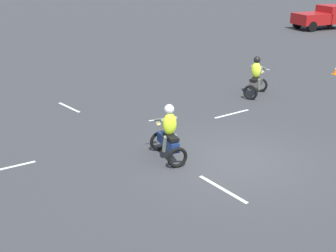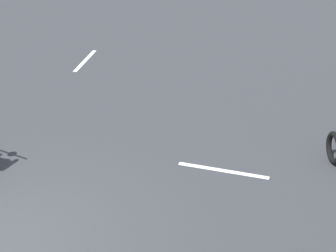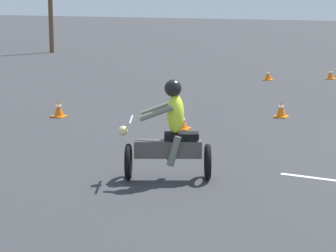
{
  "view_description": "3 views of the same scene",
  "coord_description": "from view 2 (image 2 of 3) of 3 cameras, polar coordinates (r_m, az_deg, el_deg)",
  "views": [
    {
      "loc": [
        8.48,
        -8.89,
        5.6
      ],
      "look_at": [
        -1.28,
        -1.45,
        1.0
      ],
      "focal_mm": 50.0,
      "sensor_mm": 36.0,
      "label": 1
    },
    {
      "loc": [
        6.82,
        4.65,
        5.86
      ],
      "look_at": [
        -2.68,
        1.89,
        0.9
      ],
      "focal_mm": 70.0,
      "sensor_mm": 36.0,
      "label": 2
    },
    {
      "loc": [
        -13.5,
        0.89,
        3.02
      ],
      "look_at": [
        -4.08,
        5.23,
        0.9
      ],
      "focal_mm": 70.0,
      "sensor_mm": 36.0,
      "label": 3
    }
  ],
  "objects": [
    {
      "name": "lane_stripe_w",
      "position": [
        16.52,
        -7.24,
        5.67
      ],
      "size": [
        1.52,
        0.19,
        0.01
      ],
      "primitive_type": "cube",
      "rotation": [
        0.0,
        0.0,
        4.77
      ],
      "color": "silver",
      "rests_on": "ground"
    },
    {
      "name": "lane_stripe_n",
      "position": [
        11.56,
        4.83,
        -3.88
      ],
      "size": [
        0.16,
        1.64,
        0.01
      ],
      "primitive_type": "cube",
      "rotation": [
        0.0,
        0.0,
        3.1
      ],
      "color": "silver",
      "rests_on": "ground"
    }
  ]
}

